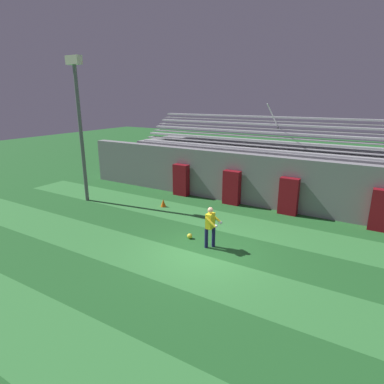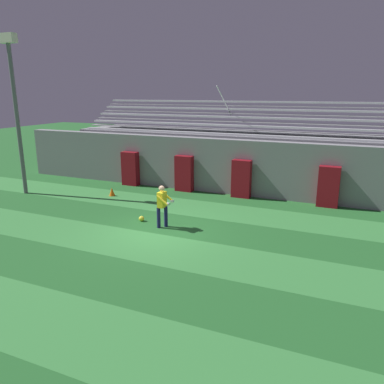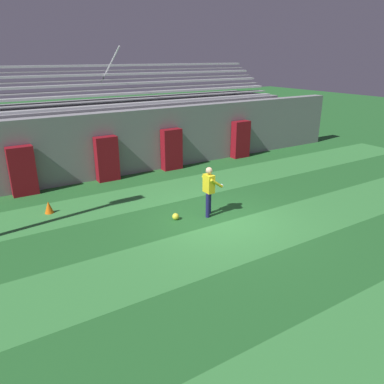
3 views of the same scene
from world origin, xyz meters
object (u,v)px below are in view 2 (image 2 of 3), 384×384
Objects in this scene: floodlight_pole at (14,95)px; soccer_ball at (142,219)px; goalkeeper at (162,204)px; traffic_cone at (112,192)px; padding_pillar_far_left at (130,169)px; padding_pillar_far_right at (328,187)px; padding_pillar_gate_left at (184,174)px; padding_pillar_gate_right at (241,179)px.

floodlight_pole is 35.32× the size of soccer_ball.
goalkeeper is 5.46m from traffic_cone.
padding_pillar_far_left and padding_pillar_far_right have the same top height.
soccer_ball is 4.35m from traffic_cone.
traffic_cone is at bearing 140.58° from soccer_ball.
padding_pillar_far_right reaches higher than goalkeeper.
padding_pillar_gate_left is 7.20m from padding_pillar_far_right.
padding_pillar_gate_left is at bearing 38.24° from traffic_cone.
padding_pillar_gate_right reaches higher than soccer_ball.
padding_pillar_gate_right reaches higher than goalkeeper.
floodlight_pole is 9.92m from goalkeeper.
padding_pillar_gate_right is 1.00× the size of padding_pillar_far_left.
padding_pillar_far_left reaches higher than soccer_ball.
padding_pillar_far_left is 7.22m from goalkeeper.
padding_pillar_gate_left is at bearing 105.72° from goalkeeper.
padding_pillar_gate_right and padding_pillar_far_left have the same top height.
padding_pillar_far_right is at bearing 43.35° from goalkeeper.
padding_pillar_gate_right is 5.60m from goalkeeper.
padding_pillar_far_left is 4.48× the size of traffic_cone.
floodlight_pole reaches higher than padding_pillar_far_right.
padding_pillar_far_left is at bearing 41.76° from floodlight_pole.
padding_pillar_gate_left reaches higher than traffic_cone.
soccer_ball is at bearing -118.14° from padding_pillar_gate_right.
padding_pillar_far_right is 8.55m from soccer_ball.
padding_pillar_far_left is 1.13× the size of goalkeeper.
padding_pillar_gate_right and padding_pillar_far_right have the same top height.
floodlight_pole is at bearing -165.93° from padding_pillar_far_right.
floodlight_pole is at bearing -160.83° from padding_pillar_gate_right.
goalkeeper reaches higher than soccer_ball.
soccer_ball is (0.39, -5.10, -0.83)m from padding_pillar_gate_left.
traffic_cone is at bearing 16.59° from floodlight_pole.
padding_pillar_gate_left is at bearing 26.29° from floodlight_pole.
padding_pillar_gate_right is at bearing 19.17° from floodlight_pole.
traffic_cone reaches higher than soccer_ball.
padding_pillar_far_left is at bearing 131.93° from goalkeeper.
soccer_ball is at bearing -85.61° from padding_pillar_gate_left.
goalkeeper is 3.98× the size of traffic_cone.
floodlight_pole is (-10.53, -3.66, 3.99)m from padding_pillar_gate_right.
padding_pillar_gate_right is at bearing 180.00° from padding_pillar_far_right.
padding_pillar_gate_left is 3.12m from padding_pillar_gate_right.
padding_pillar_gate_right is at bearing 21.01° from traffic_cone.
floodlight_pole reaches higher than padding_pillar_far_left.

